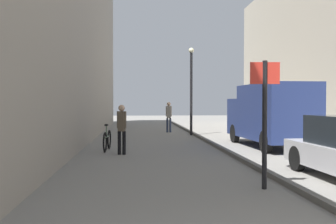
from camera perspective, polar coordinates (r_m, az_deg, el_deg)
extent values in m
plane|color=gray|center=(14.43, 1.60, -5.62)|extent=(80.00, 80.00, 0.00)
cube|color=#615F5B|center=(14.68, 7.76, -5.28)|extent=(0.16, 40.00, 0.12)
cylinder|color=#2D3851|center=(22.94, -0.11, -1.98)|extent=(0.13, 0.13, 0.85)
cylinder|color=#2D3851|center=(22.92, 0.34, -1.98)|extent=(0.13, 0.13, 0.85)
cube|color=gray|center=(22.90, 0.12, -0.01)|extent=(0.27, 0.24, 0.73)
cylinder|color=gray|center=(22.92, -0.21, 0.13)|extent=(0.10, 0.10, 0.62)
cylinder|color=gray|center=(22.89, 0.44, 0.13)|extent=(0.10, 0.10, 0.62)
sphere|color=tan|center=(22.90, 0.12, 1.19)|extent=(0.24, 0.24, 0.24)
cylinder|color=black|center=(13.10, -6.55, -4.59)|extent=(0.12, 0.12, 0.79)
cylinder|color=black|center=(13.16, -7.24, -4.56)|extent=(0.12, 0.12, 0.79)
cube|color=brown|center=(13.08, -6.91, -1.37)|extent=(0.27, 0.24, 0.68)
cylinder|color=brown|center=(13.03, -6.41, -1.15)|extent=(0.09, 0.09, 0.57)
cylinder|color=brown|center=(13.12, -7.40, -1.14)|extent=(0.09, 0.09, 0.57)
sphere|color=tan|center=(13.06, -6.91, 0.59)|extent=(0.22, 0.22, 0.22)
cube|color=navy|center=(15.21, 15.74, 0.00)|extent=(2.07, 3.88, 2.14)
cube|color=navy|center=(17.69, 12.41, -0.67)|extent=(1.97, 1.56, 1.60)
cube|color=black|center=(18.17, 11.87, 0.50)|extent=(1.61, 0.10, 0.70)
cylinder|color=black|center=(17.32, 9.89, -3.15)|extent=(0.25, 0.81, 0.80)
cylinder|color=black|center=(17.89, 15.15, -3.04)|extent=(0.25, 0.81, 0.80)
cylinder|color=black|center=(13.83, 14.37, -4.30)|extent=(0.25, 0.81, 0.80)
cylinder|color=black|center=(14.54, 20.69, -4.07)|extent=(0.25, 0.81, 0.80)
cylinder|color=black|center=(10.50, 18.68, -6.54)|extent=(0.22, 0.65, 0.64)
cylinder|color=black|center=(8.00, 14.16, -1.89)|extent=(0.10, 0.10, 2.60)
cube|color=red|center=(8.01, 14.20, 5.63)|extent=(0.60, 0.07, 0.44)
cylinder|color=black|center=(20.96, 3.47, 2.70)|extent=(0.14, 0.14, 4.50)
sphere|color=beige|center=(21.15, 3.48, 9.13)|extent=(0.28, 0.28, 0.28)
torus|color=black|center=(14.87, -8.73, -4.04)|extent=(0.11, 0.72, 0.72)
torus|color=black|center=(13.83, -9.34, -4.44)|extent=(0.11, 0.72, 0.72)
cylinder|color=#335138|center=(14.34, -9.03, -3.64)|extent=(0.12, 0.95, 0.05)
cylinder|color=#335138|center=(14.13, -9.14, -2.81)|extent=(0.04, 0.04, 0.40)
cube|color=black|center=(14.12, -9.15, -1.92)|extent=(0.12, 0.25, 0.06)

